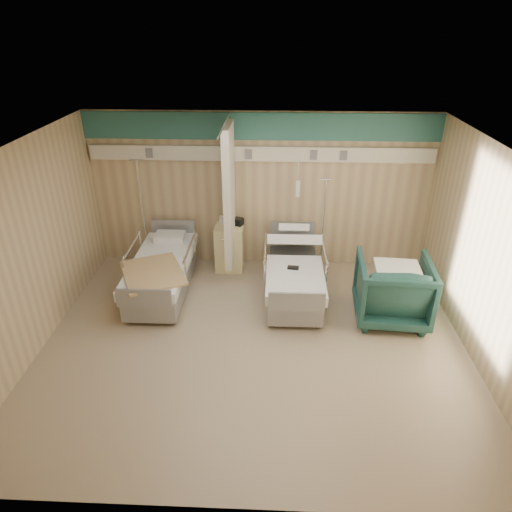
{
  "coord_description": "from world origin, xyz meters",
  "views": [
    {
      "loc": [
        0.25,
        -5.21,
        4.18
      ],
      "look_at": [
        0.0,
        0.6,
        1.1
      ],
      "focal_mm": 32.0,
      "sensor_mm": 36.0,
      "label": 1
    }
  ],
  "objects_px": {
    "bedside_cabinet": "(230,247)",
    "bed_left": "(162,276)",
    "bed_right": "(294,279)",
    "iv_stand_right": "(321,256)",
    "iv_stand_left": "(147,246)",
    "visitor_armchair": "(392,290)"
  },
  "relations": [
    {
      "from": "bed_left",
      "to": "bedside_cabinet",
      "type": "distance_m",
      "value": 1.39
    },
    {
      "from": "bed_right",
      "to": "iv_stand_left",
      "type": "relative_size",
      "value": 1.06
    },
    {
      "from": "bedside_cabinet",
      "to": "iv_stand_left",
      "type": "bearing_deg",
      "value": 179.95
    },
    {
      "from": "bed_right",
      "to": "bedside_cabinet",
      "type": "bearing_deg",
      "value": 141.95
    },
    {
      "from": "visitor_armchair",
      "to": "iv_stand_right",
      "type": "xyz_separation_m",
      "value": [
        -0.97,
        1.31,
        -0.13
      ]
    },
    {
      "from": "bedside_cabinet",
      "to": "iv_stand_right",
      "type": "xyz_separation_m",
      "value": [
        1.65,
        -0.15,
        -0.06
      ]
    },
    {
      "from": "bed_right",
      "to": "visitor_armchair",
      "type": "distance_m",
      "value": 1.58
    },
    {
      "from": "bed_right",
      "to": "iv_stand_right",
      "type": "relative_size",
      "value": 1.2
    },
    {
      "from": "bedside_cabinet",
      "to": "visitor_armchair",
      "type": "relative_size",
      "value": 0.77
    },
    {
      "from": "bed_left",
      "to": "iv_stand_left",
      "type": "relative_size",
      "value": 1.06
    },
    {
      "from": "bed_right",
      "to": "iv_stand_left",
      "type": "distance_m",
      "value": 2.83
    },
    {
      "from": "visitor_armchair",
      "to": "iv_stand_right",
      "type": "bearing_deg",
      "value": -49.42
    },
    {
      "from": "visitor_armchair",
      "to": "iv_stand_right",
      "type": "relative_size",
      "value": 0.61
    },
    {
      "from": "bed_left",
      "to": "iv_stand_left",
      "type": "bearing_deg",
      "value": 118.04
    },
    {
      "from": "iv_stand_left",
      "to": "visitor_armchair",
      "type": "bearing_deg",
      "value": -19.4
    },
    {
      "from": "bed_right",
      "to": "bedside_cabinet",
      "type": "relative_size",
      "value": 2.54
    },
    {
      "from": "bed_left",
      "to": "bedside_cabinet",
      "type": "relative_size",
      "value": 2.54
    },
    {
      "from": "bedside_cabinet",
      "to": "iv_stand_left",
      "type": "relative_size",
      "value": 0.42
    },
    {
      "from": "bed_left",
      "to": "visitor_armchair",
      "type": "bearing_deg",
      "value": -8.68
    },
    {
      "from": "bed_left",
      "to": "visitor_armchair",
      "type": "xyz_separation_m",
      "value": [
        3.67,
        -0.56,
        0.18
      ]
    },
    {
      "from": "bedside_cabinet",
      "to": "bed_left",
      "type": "bearing_deg",
      "value": -139.4
    },
    {
      "from": "bed_right",
      "to": "bedside_cabinet",
      "type": "xyz_separation_m",
      "value": [
        -1.15,
        0.9,
        0.11
      ]
    }
  ]
}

